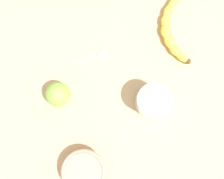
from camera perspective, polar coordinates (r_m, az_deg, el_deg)
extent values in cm
cube|color=tan|center=(84.48, 2.98, -1.07)|extent=(120.00, 120.00, 3.00)
ellipsoid|color=yellow|center=(90.88, 12.87, 17.54)|extent=(5.03, 5.21, 2.37)
ellipsoid|color=yellow|center=(89.44, 11.88, 15.95)|extent=(5.57, 4.93, 2.71)
ellipsoid|color=yellow|center=(88.13, 11.40, 14.09)|extent=(5.59, 4.41, 3.05)
ellipsoid|color=yellow|center=(87.05, 11.46, 12.09)|extent=(5.06, 3.65, 3.39)
ellipsoid|color=yellow|center=(86.28, 12.07, 10.10)|extent=(5.40, 3.98, 3.05)
ellipsoid|color=yellow|center=(85.88, 13.20, 8.26)|extent=(5.58, 4.61, 2.71)
ellipsoid|color=yellow|center=(85.88, 14.74, 6.73)|extent=(5.23, 5.01, 2.37)
sphere|color=#513819|center=(86.04, 15.90, 5.82)|extent=(1.86, 1.86, 1.86)
cylinder|color=silver|center=(79.16, 8.51, -2.44)|extent=(9.58, 9.58, 8.78)
cylinder|color=#ACD490|center=(79.38, 8.49, -2.45)|extent=(9.08, 9.08, 7.84)
cylinder|color=tan|center=(81.87, -6.04, -16.84)|extent=(10.75, 10.75, 4.70)
torus|color=tan|center=(80.16, -6.18, -17.06)|extent=(12.89, 12.89, 1.20)
sphere|color=#84B747|center=(80.76, -11.50, -1.01)|extent=(7.43, 7.43, 7.43)
ellipsoid|color=silver|center=(84.67, -2.09, 7.50)|extent=(2.78, 3.84, 0.80)
cube|color=silver|center=(84.64, -5.44, 6.47)|extent=(1.42, 8.50, 0.25)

